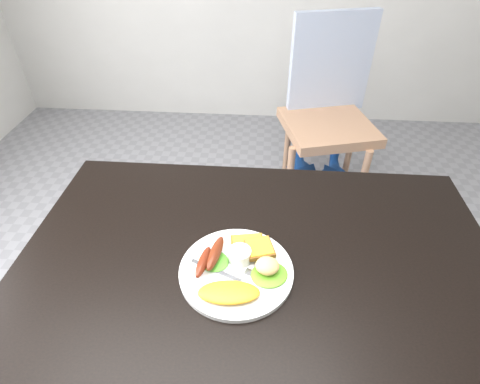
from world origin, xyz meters
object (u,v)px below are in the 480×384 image
at_px(person, 332,129).
at_px(dining_table, 257,266).
at_px(plate, 236,271).
at_px(dining_chair, 328,127).

bearing_deg(person, dining_table, 74.64).
relative_size(dining_table, plate, 4.41).
relative_size(person, plate, 4.78).
xyz_separation_m(dining_chair, person, (-0.05, -0.39, 0.20)).
xyz_separation_m(dining_table, plate, (-0.05, -0.04, 0.03)).
xyz_separation_m(dining_table, person, (0.30, 0.86, -0.08)).
relative_size(dining_chair, person, 0.35).
bearing_deg(dining_table, person, 71.06).
distance_m(dining_chair, plate, 1.38).
bearing_deg(plate, dining_chair, 72.85).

